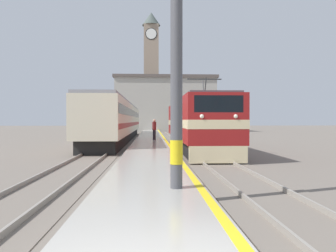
# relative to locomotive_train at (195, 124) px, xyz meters

# --- Properties ---
(ground_plane) EXTENTS (200.00, 200.00, 0.00)m
(ground_plane) POSITION_rel_locomotive_train_xyz_m (-3.17, 9.72, -1.84)
(ground_plane) COLOR #70665B
(platform) EXTENTS (2.81, 140.00, 0.41)m
(platform) POSITION_rel_locomotive_train_xyz_m (-3.17, 4.72, -1.64)
(platform) COLOR #ADA89E
(platform) RESTS_ON ground
(rail_track_near) EXTENTS (2.84, 140.00, 0.16)m
(rail_track_near) POSITION_rel_locomotive_train_xyz_m (0.00, 4.72, -1.81)
(rail_track_near) COLOR #70665B
(rail_track_near) RESTS_ON ground
(rail_track_far) EXTENTS (2.83, 140.00, 0.16)m
(rail_track_far) POSITION_rel_locomotive_train_xyz_m (-6.51, 4.72, -1.81)
(rail_track_far) COLOR #70665B
(rail_track_far) RESTS_ON ground
(locomotive_train) EXTENTS (2.92, 16.76, 4.57)m
(locomotive_train) POSITION_rel_locomotive_train_xyz_m (0.00, 0.00, 0.00)
(locomotive_train) COLOR black
(locomotive_train) RESTS_ON ground
(passenger_train) EXTENTS (2.92, 31.68, 3.86)m
(passenger_train) POSITION_rel_locomotive_train_xyz_m (-6.51, 11.25, 0.24)
(passenger_train) COLOR black
(passenger_train) RESTS_ON ground
(catenary_mast) EXTENTS (2.83, 0.32, 8.91)m
(catenary_mast) POSITION_rel_locomotive_train_xyz_m (-2.45, -15.27, 2.96)
(catenary_mast) COLOR #4C4C51
(catenary_mast) RESTS_ON platform
(person_on_platform) EXTENTS (0.34, 0.34, 1.79)m
(person_on_platform) POSITION_rel_locomotive_train_xyz_m (-2.88, 5.14, -0.49)
(person_on_platform) COLOR #23232D
(person_on_platform) RESTS_ON platform
(clock_tower) EXTENTS (3.99, 3.99, 25.85)m
(clock_tower) POSITION_rel_locomotive_train_xyz_m (-3.14, 48.94, 11.78)
(clock_tower) COLOR gray
(clock_tower) RESTS_ON ground
(station_building) EXTENTS (18.90, 10.09, 10.29)m
(station_building) POSITION_rel_locomotive_train_xyz_m (-0.52, 39.44, 3.32)
(station_building) COLOR #A8A399
(station_building) RESTS_ON ground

